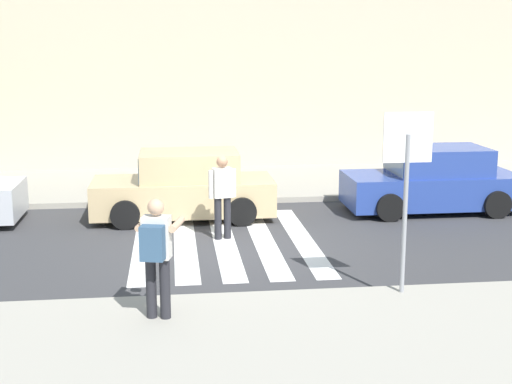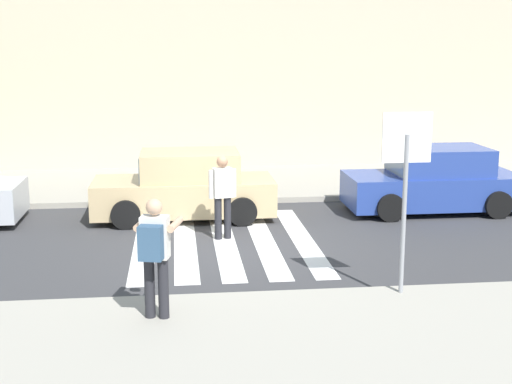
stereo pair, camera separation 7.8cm
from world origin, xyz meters
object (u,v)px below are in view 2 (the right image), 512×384
at_px(pedestrian_crossing, 223,193).
at_px(parked_car_tan, 186,187).
at_px(photographer_with_backpack, 155,248).
at_px(stop_sign, 406,163).
at_px(parked_car_blue, 434,182).

xyz_separation_m(pedestrian_crossing, parked_car_tan, (-0.73, 1.88, -0.25)).
height_order(photographer_with_backpack, pedestrian_crossing, photographer_with_backpack).
bearing_deg(stop_sign, pedestrian_crossing, 122.82).
distance_m(pedestrian_crossing, parked_car_tan, 2.03).
distance_m(photographer_with_backpack, pedestrian_crossing, 4.73).
relative_size(pedestrian_crossing, parked_car_tan, 0.42).
bearing_deg(parked_car_blue, stop_sign, -114.64).
distance_m(stop_sign, parked_car_blue, 6.53).
bearing_deg(pedestrian_crossing, parked_car_blue, 20.02).
relative_size(stop_sign, photographer_with_backpack, 1.63).
distance_m(photographer_with_backpack, parked_car_blue, 9.10).
relative_size(pedestrian_crossing, parked_car_blue, 0.42).
relative_size(photographer_with_backpack, pedestrian_crossing, 1.00).
height_order(stop_sign, parked_car_blue, stop_sign).
bearing_deg(stop_sign, photographer_with_backpack, -170.17).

